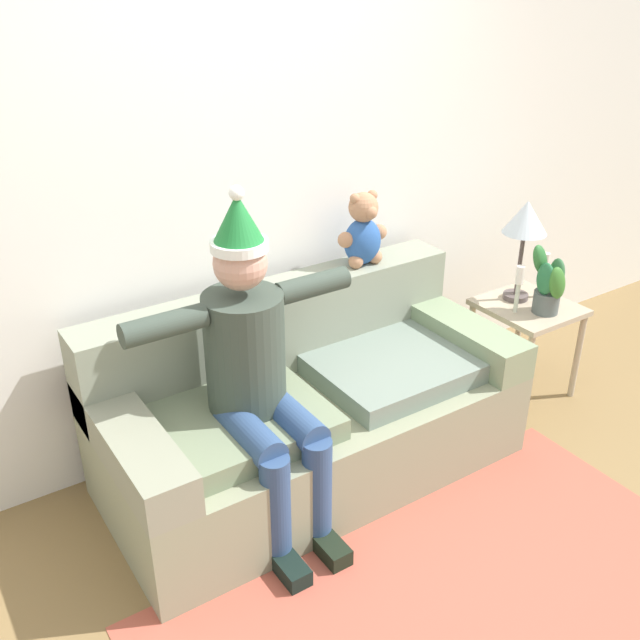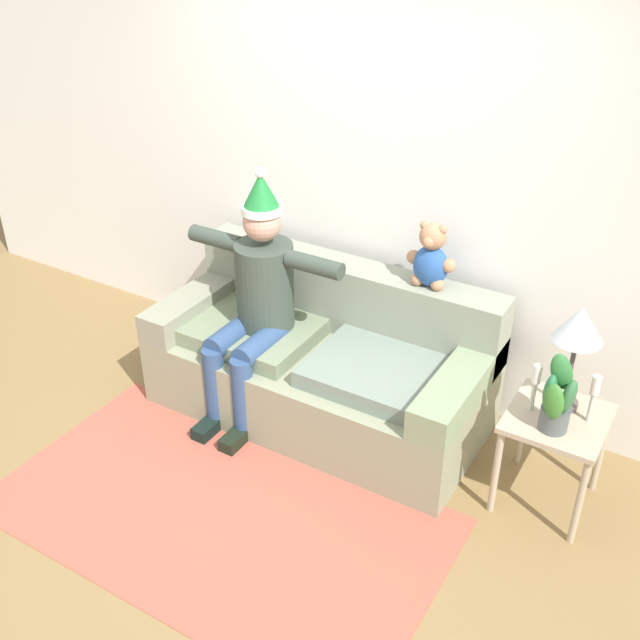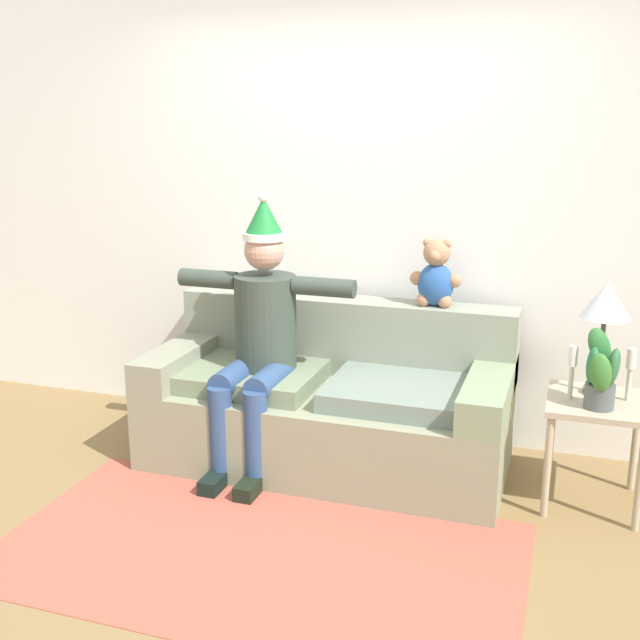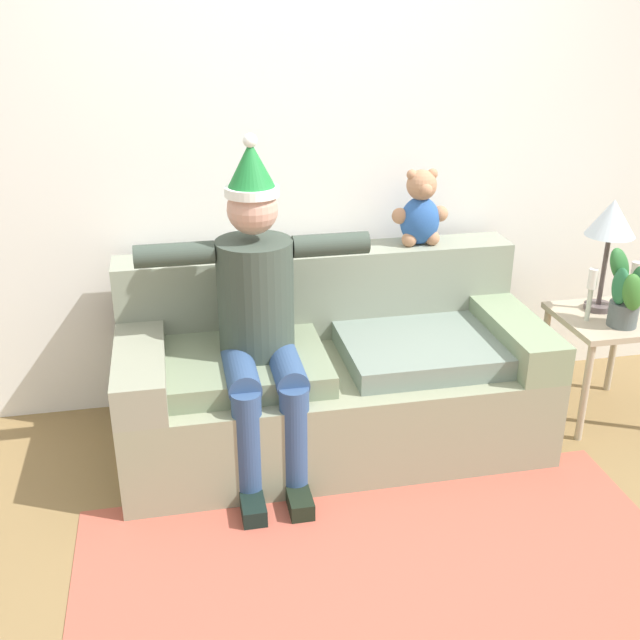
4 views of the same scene
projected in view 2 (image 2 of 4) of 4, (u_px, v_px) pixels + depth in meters
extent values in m
plane|color=olive|center=(224.00, 508.00, 3.95)|extent=(10.00, 10.00, 0.00)
cube|color=white|center=(370.00, 174.00, 4.40)|extent=(7.00, 0.10, 2.70)
cube|color=gray|center=(319.00, 383.00, 4.54)|extent=(1.98, 0.92, 0.43)
cube|color=gray|center=(347.00, 296.00, 4.57)|extent=(1.98, 0.24, 0.44)
cube|color=gray|center=(200.00, 302.00, 4.77)|extent=(0.22, 0.92, 0.18)
cube|color=gray|center=(460.00, 385.00, 4.00)|extent=(0.22, 0.92, 0.18)
cube|color=gray|center=(251.00, 329.00, 4.56)|extent=(0.79, 0.64, 0.10)
cube|color=slate|center=(383.00, 372.00, 4.17)|extent=(0.79, 0.64, 0.10)
cylinder|color=#37433A|center=(265.00, 285.00, 4.39)|extent=(0.34, 0.34, 0.52)
sphere|color=tan|center=(262.00, 222.00, 4.18)|extent=(0.22, 0.22, 0.22)
cylinder|color=white|center=(262.00, 209.00, 4.14)|extent=(0.23, 0.23, 0.04)
cone|color=#1C7331|center=(261.00, 190.00, 4.09)|extent=(0.21, 0.21, 0.20)
sphere|color=white|center=(260.00, 172.00, 4.04)|extent=(0.06, 0.06, 0.06)
cylinder|color=navy|center=(233.00, 334.00, 4.42)|extent=(0.14, 0.40, 0.14)
cylinder|color=navy|center=(215.00, 388.00, 4.41)|extent=(0.13, 0.13, 0.53)
cube|color=black|center=(210.00, 426.00, 4.46)|extent=(0.10, 0.24, 0.08)
cylinder|color=navy|center=(261.00, 344.00, 4.33)|extent=(0.14, 0.40, 0.14)
cylinder|color=navy|center=(243.00, 399.00, 4.32)|extent=(0.13, 0.13, 0.53)
cube|color=black|center=(237.00, 437.00, 4.38)|extent=(0.10, 0.24, 0.08)
cylinder|color=#37433A|center=(216.00, 238.00, 4.42)|extent=(0.34, 0.10, 0.10)
cylinder|color=#37433A|center=(314.00, 265.00, 4.12)|extent=(0.34, 0.10, 0.10)
ellipsoid|color=#29549E|center=(431.00, 266.00, 4.17)|extent=(0.20, 0.16, 0.24)
sphere|color=#AE7B5A|center=(433.00, 236.00, 4.07)|extent=(0.15, 0.15, 0.15)
sphere|color=#AE7B5A|center=(428.00, 242.00, 4.04)|extent=(0.07, 0.07, 0.07)
sphere|color=#AE7B5A|center=(425.00, 225.00, 4.07)|extent=(0.05, 0.05, 0.05)
sphere|color=#AE7B5A|center=(443.00, 229.00, 4.02)|extent=(0.05, 0.05, 0.05)
sphere|color=#AE7B5A|center=(414.00, 257.00, 4.20)|extent=(0.08, 0.08, 0.08)
sphere|color=#AE7B5A|center=(417.00, 279.00, 4.21)|extent=(0.08, 0.08, 0.08)
sphere|color=#AE7B5A|center=(449.00, 266.00, 4.10)|extent=(0.08, 0.08, 0.08)
sphere|color=#AE7B5A|center=(437.00, 284.00, 4.16)|extent=(0.08, 0.08, 0.08)
cube|color=tan|center=(558.00, 419.00, 3.73)|extent=(0.48, 0.50, 0.03)
cylinder|color=tan|center=(496.00, 472.00, 3.80)|extent=(0.04, 0.04, 0.52)
cylinder|color=tan|center=(579.00, 502.00, 3.62)|extent=(0.04, 0.04, 0.52)
cylinder|color=tan|center=(523.00, 425.00, 4.12)|extent=(0.04, 0.04, 0.52)
cylinder|color=tan|center=(601.00, 451.00, 3.94)|extent=(0.04, 0.04, 0.52)
cylinder|color=#554949|center=(564.00, 403.00, 3.79)|extent=(0.14, 0.14, 0.03)
cylinder|color=#524342|center=(570.00, 371.00, 3.69)|extent=(0.02, 0.02, 0.36)
cone|color=silver|center=(580.00, 324.00, 3.55)|extent=(0.24, 0.24, 0.18)
cylinder|color=#4F5858|center=(554.00, 418.00, 3.61)|extent=(0.14, 0.14, 0.12)
ellipsoid|color=#2F6238|center=(569.00, 397.00, 3.51)|extent=(0.09, 0.12, 0.20)
ellipsoid|color=#2B6930|center=(562.00, 372.00, 3.55)|extent=(0.17, 0.11, 0.21)
ellipsoid|color=#24683C|center=(550.00, 391.00, 3.55)|extent=(0.08, 0.12, 0.19)
ellipsoid|color=#37732B|center=(554.00, 401.00, 3.51)|extent=(0.13, 0.09, 0.20)
cylinder|color=beige|center=(533.00, 396.00, 3.72)|extent=(0.02, 0.02, 0.17)
cylinder|color=white|center=(537.00, 374.00, 3.66)|extent=(0.04, 0.04, 0.10)
cylinder|color=beige|center=(591.00, 407.00, 3.65)|extent=(0.02, 0.02, 0.16)
cylinder|color=white|center=(596.00, 385.00, 3.58)|extent=(0.04, 0.04, 0.10)
cube|color=#B35342|center=(218.00, 513.00, 3.91)|extent=(2.35, 1.31, 0.01)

